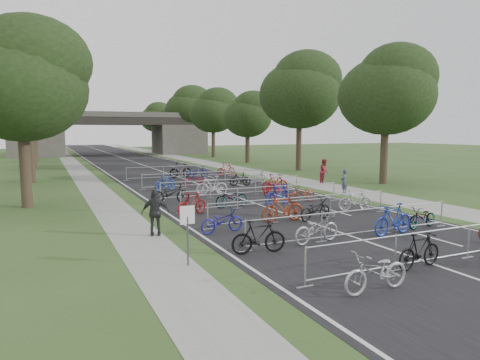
% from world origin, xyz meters
% --- Properties ---
extents(ground, '(200.00, 200.00, 0.00)m').
position_xyz_m(ground, '(0.00, 0.00, 0.00)').
color(ground, '#334C20').
rests_on(ground, ground).
extents(road, '(11.00, 140.00, 0.01)m').
position_xyz_m(road, '(0.00, 50.00, 0.01)').
color(road, black).
rests_on(road, ground).
extents(sidewalk_right, '(3.00, 140.00, 0.01)m').
position_xyz_m(sidewalk_right, '(8.00, 50.00, 0.01)').
color(sidewalk_right, gray).
rests_on(sidewalk_right, ground).
extents(sidewalk_left, '(2.00, 140.00, 0.01)m').
position_xyz_m(sidewalk_left, '(-7.50, 50.00, 0.01)').
color(sidewalk_left, gray).
rests_on(sidewalk_left, ground).
extents(lane_markings, '(0.12, 140.00, 0.00)m').
position_xyz_m(lane_markings, '(0.00, 50.00, 0.00)').
color(lane_markings, silver).
rests_on(lane_markings, ground).
extents(overpass_bridge, '(31.00, 8.00, 7.05)m').
position_xyz_m(overpass_bridge, '(0.00, 65.00, 3.53)').
color(overpass_bridge, '#46453F').
rests_on(overpass_bridge, ground).
extents(park_sign, '(0.45, 0.06, 1.83)m').
position_xyz_m(park_sign, '(-6.80, 3.00, 1.27)').
color(park_sign, '#4C4C51').
rests_on(park_sign, ground).
extents(tree_left_0, '(6.72, 6.72, 10.25)m').
position_xyz_m(tree_left_0, '(-11.39, 15.93, 6.49)').
color(tree_left_0, '#33261C').
rests_on(tree_left_0, ground).
extents(tree_right_0, '(7.17, 7.17, 10.93)m').
position_xyz_m(tree_right_0, '(13.11, 15.93, 6.92)').
color(tree_right_0, '#33261C').
rests_on(tree_right_0, ground).
extents(tree_left_1, '(7.56, 7.56, 11.53)m').
position_xyz_m(tree_left_1, '(-11.39, 27.93, 7.30)').
color(tree_left_1, '#33261C').
rests_on(tree_left_1, ground).
extents(tree_right_1, '(8.18, 8.18, 12.47)m').
position_xyz_m(tree_right_1, '(13.11, 27.93, 7.90)').
color(tree_right_1, '#33261C').
rests_on(tree_right_1, ground).
extents(tree_left_2, '(8.40, 8.40, 12.81)m').
position_xyz_m(tree_left_2, '(-11.39, 39.93, 8.12)').
color(tree_left_2, '#33261C').
rests_on(tree_left_2, ground).
extents(tree_right_2, '(6.16, 6.16, 9.39)m').
position_xyz_m(tree_right_2, '(13.11, 39.93, 5.95)').
color(tree_right_2, '#33261C').
rests_on(tree_right_2, ground).
extents(tree_left_3, '(6.72, 6.72, 10.25)m').
position_xyz_m(tree_left_3, '(-11.39, 51.93, 6.49)').
color(tree_left_3, '#33261C').
rests_on(tree_left_3, ground).
extents(tree_right_3, '(7.17, 7.17, 10.93)m').
position_xyz_m(tree_right_3, '(13.11, 51.93, 6.92)').
color(tree_right_3, '#33261C').
rests_on(tree_right_3, ground).
extents(tree_left_4, '(7.56, 7.56, 11.53)m').
position_xyz_m(tree_left_4, '(-11.39, 63.93, 7.30)').
color(tree_left_4, '#33261C').
rests_on(tree_left_4, ground).
extents(tree_right_4, '(8.18, 8.18, 12.47)m').
position_xyz_m(tree_right_4, '(13.11, 63.93, 7.90)').
color(tree_right_4, '#33261C').
rests_on(tree_right_4, ground).
extents(tree_left_5, '(8.40, 8.40, 12.81)m').
position_xyz_m(tree_left_5, '(-11.39, 75.93, 8.12)').
color(tree_left_5, '#33261C').
rests_on(tree_left_5, ground).
extents(tree_right_5, '(6.16, 6.16, 9.39)m').
position_xyz_m(tree_right_5, '(13.11, 75.93, 5.95)').
color(tree_right_5, '#33261C').
rests_on(tree_right_5, ground).
extents(tree_left_6, '(6.72, 6.72, 10.25)m').
position_xyz_m(tree_left_6, '(-11.39, 87.93, 6.49)').
color(tree_left_6, '#33261C').
rests_on(tree_left_6, ground).
extents(tree_right_6, '(7.17, 7.17, 10.93)m').
position_xyz_m(tree_right_6, '(13.11, 87.93, 6.92)').
color(tree_right_6, '#33261C').
rests_on(tree_right_6, ground).
extents(barrier_row_0, '(9.70, 0.08, 1.10)m').
position_xyz_m(barrier_row_0, '(0.00, 0.00, 0.55)').
color(barrier_row_0, '#ADB0B5').
rests_on(barrier_row_0, ground).
extents(barrier_row_1, '(9.70, 0.08, 1.10)m').
position_xyz_m(barrier_row_1, '(0.00, 3.60, 0.55)').
color(barrier_row_1, '#ADB0B5').
rests_on(barrier_row_1, ground).
extents(barrier_row_2, '(9.70, 0.08, 1.10)m').
position_xyz_m(barrier_row_2, '(0.00, 7.20, 0.55)').
color(barrier_row_2, '#ADB0B5').
rests_on(barrier_row_2, ground).
extents(barrier_row_3, '(9.70, 0.08, 1.10)m').
position_xyz_m(barrier_row_3, '(0.00, 11.00, 0.55)').
color(barrier_row_3, '#ADB0B5').
rests_on(barrier_row_3, ground).
extents(barrier_row_4, '(9.70, 0.08, 1.10)m').
position_xyz_m(barrier_row_4, '(0.00, 15.00, 0.55)').
color(barrier_row_4, '#ADB0B5').
rests_on(barrier_row_4, ground).
extents(barrier_row_5, '(9.70, 0.08, 1.10)m').
position_xyz_m(barrier_row_5, '(0.00, 20.00, 0.55)').
color(barrier_row_5, '#ADB0B5').
rests_on(barrier_row_5, ground).
extents(barrier_row_6, '(9.70, 0.08, 1.10)m').
position_xyz_m(barrier_row_6, '(0.00, 26.00, 0.55)').
color(barrier_row_6, '#ADB0B5').
rests_on(barrier_row_6, ground).
extents(bike_0, '(2.04, 0.78, 1.06)m').
position_xyz_m(bike_0, '(-3.17, -1.04, 0.53)').
color(bike_0, '#A5A5AD').
rests_on(bike_0, ground).
extents(bike_1, '(1.83, 0.67, 1.07)m').
position_xyz_m(bike_1, '(-0.71, -0.11, 0.54)').
color(bike_1, black).
rests_on(bike_1, ground).
extents(bike_4, '(1.92, 0.77, 1.12)m').
position_xyz_m(bike_4, '(-4.30, 3.22, 0.56)').
color(bike_4, black).
rests_on(bike_4, ground).
extents(bike_5, '(2.10, 0.99, 1.06)m').
position_xyz_m(bike_5, '(-1.78, 3.55, 0.53)').
color(bike_5, gray).
rests_on(bike_5, ground).
extents(bike_6, '(2.11, 0.81, 1.24)m').
position_xyz_m(bike_6, '(1.58, 3.27, 0.62)').
color(bike_6, navy).
rests_on(bike_6, ground).
extents(bike_7, '(1.82, 0.89, 0.92)m').
position_xyz_m(bike_7, '(3.58, 3.67, 0.46)').
color(bike_7, '#ADB0B5').
rests_on(bike_7, ground).
extents(bike_8, '(1.89, 0.81, 0.96)m').
position_xyz_m(bike_8, '(-4.30, 6.41, 0.48)').
color(bike_8, navy).
rests_on(bike_8, ground).
extents(bike_9, '(2.08, 0.66, 1.24)m').
position_xyz_m(bike_9, '(-1.07, 7.16, 0.62)').
color(bike_9, maroon).
rests_on(bike_9, ground).
extents(bike_10, '(1.98, 1.09, 0.99)m').
position_xyz_m(bike_10, '(0.47, 6.89, 0.49)').
color(bike_10, black).
rests_on(bike_10, ground).
extents(bike_11, '(1.85, 0.96, 1.07)m').
position_xyz_m(bike_11, '(3.59, 7.91, 0.53)').
color(bike_11, '#9B9AA1').
rests_on(bike_11, ground).
extents(bike_12, '(1.89, 1.25, 1.11)m').
position_xyz_m(bike_12, '(-4.26, 10.31, 0.55)').
color(bike_12, maroon).
rests_on(bike_12, ground).
extents(bike_13, '(1.97, 0.91, 1.00)m').
position_xyz_m(bike_13, '(-1.66, 11.47, 0.50)').
color(bike_13, '#ADB0B5').
rests_on(bike_13, ground).
extents(bike_14, '(2.06, 1.02, 1.19)m').
position_xyz_m(bike_14, '(0.87, 10.93, 0.60)').
color(bike_14, navy).
rests_on(bike_14, ground).
extents(bike_15, '(1.90, 0.91, 0.96)m').
position_xyz_m(bike_15, '(2.64, 11.26, 0.48)').
color(bike_15, maroon).
rests_on(bike_15, ground).
extents(bike_16, '(2.24, 1.11, 1.12)m').
position_xyz_m(bike_16, '(-4.30, 13.97, 0.56)').
color(bike_16, black).
rests_on(bike_16, ground).
extents(bike_17, '(2.06, 0.77, 1.21)m').
position_xyz_m(bike_17, '(-1.10, 15.85, 0.61)').
color(bike_17, '#BBB9C2').
rests_on(bike_17, ground).
extents(bike_18, '(1.99, 1.57, 1.01)m').
position_xyz_m(bike_18, '(2.43, 14.55, 0.50)').
color(bike_18, maroon).
rests_on(bike_18, ground).
extents(bike_19, '(2.06, 0.74, 1.22)m').
position_xyz_m(bike_19, '(3.11, 15.31, 0.61)').
color(bike_19, maroon).
rests_on(bike_19, ground).
extents(bike_20, '(1.78, 1.07, 1.03)m').
position_xyz_m(bike_20, '(-3.21, 19.19, 0.52)').
color(bike_20, navy).
rests_on(bike_20, ground).
extents(bike_21, '(1.90, 0.97, 0.95)m').
position_xyz_m(bike_21, '(-0.67, 20.21, 0.48)').
color(bike_21, maroon).
rests_on(bike_21, ground).
extents(bike_22, '(1.66, 0.64, 0.97)m').
position_xyz_m(bike_22, '(2.41, 19.24, 0.49)').
color(bike_22, black).
rests_on(bike_22, ground).
extents(bike_23, '(1.91, 1.05, 0.95)m').
position_xyz_m(bike_23, '(4.30, 20.25, 0.48)').
color(bike_23, '#B6B6BE').
rests_on(bike_23, ground).
extents(bike_25, '(2.11, 0.90, 1.23)m').
position_xyz_m(bike_25, '(0.12, 26.64, 0.62)').
color(bike_25, '#ADB0B5').
rests_on(bike_25, ground).
extents(bike_26, '(2.02, 0.89, 1.03)m').
position_xyz_m(bike_26, '(1.34, 25.60, 0.51)').
color(bike_26, '#1C279A').
rests_on(bike_26, ground).
extents(bike_27, '(1.92, 0.80, 1.12)m').
position_xyz_m(bike_27, '(4.30, 26.40, 0.56)').
color(bike_27, maroon).
rests_on(bike_27, ground).
extents(pedestrian_a, '(0.69, 0.64, 1.58)m').
position_xyz_m(pedestrian_a, '(6.80, 12.87, 0.79)').
color(pedestrian_a, '#333D4D').
rests_on(pedestrian_a, ground).
extents(pedestrian_b, '(1.15, 1.08, 1.88)m').
position_xyz_m(pedestrian_b, '(8.87, 17.85, 0.94)').
color(pedestrian_b, maroon).
rests_on(pedestrian_b, ground).
extents(pedestrian_c, '(1.14, 0.71, 1.81)m').
position_xyz_m(pedestrian_c, '(-6.80, 7.01, 0.91)').
color(pedestrian_c, '#272729').
rests_on(pedestrian_c, ground).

